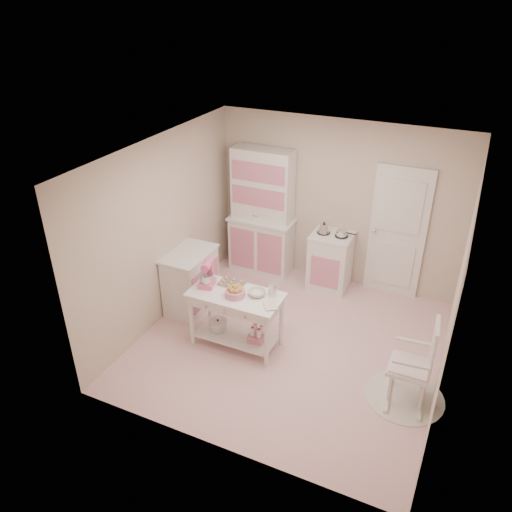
{
  "coord_description": "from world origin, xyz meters",
  "views": [
    {
      "loc": [
        1.82,
        -5.02,
        4.27
      ],
      "look_at": [
        -0.58,
        0.19,
        1.11
      ],
      "focal_mm": 35.0,
      "sensor_mm": 36.0,
      "label": 1
    }
  ],
  "objects_px": {
    "stand_mixer": "(207,274)",
    "bread_basket": "(235,293)",
    "stove": "(330,261)",
    "rocking_chair": "(411,361)",
    "hutch": "(262,213)",
    "work_table": "(236,319)",
    "base_cabinet": "(191,281)"
  },
  "relations": [
    {
      "from": "stove",
      "to": "rocking_chair",
      "type": "height_order",
      "value": "rocking_chair"
    },
    {
      "from": "stand_mixer",
      "to": "stove",
      "type": "bearing_deg",
      "value": 46.97
    },
    {
      "from": "base_cabinet",
      "to": "rocking_chair",
      "type": "relative_size",
      "value": 0.84
    },
    {
      "from": "hutch",
      "to": "bread_basket",
      "type": "relative_size",
      "value": 8.32
    },
    {
      "from": "hutch",
      "to": "work_table",
      "type": "distance_m",
      "value": 2.13
    },
    {
      "from": "hutch",
      "to": "base_cabinet",
      "type": "bearing_deg",
      "value": -107.75
    },
    {
      "from": "hutch",
      "to": "work_table",
      "type": "height_order",
      "value": "hutch"
    },
    {
      "from": "stove",
      "to": "stand_mixer",
      "type": "relative_size",
      "value": 2.71
    },
    {
      "from": "stand_mixer",
      "to": "bread_basket",
      "type": "height_order",
      "value": "stand_mixer"
    },
    {
      "from": "base_cabinet",
      "to": "work_table",
      "type": "distance_m",
      "value": 1.11
    },
    {
      "from": "base_cabinet",
      "to": "work_table",
      "type": "height_order",
      "value": "base_cabinet"
    },
    {
      "from": "base_cabinet",
      "to": "work_table",
      "type": "relative_size",
      "value": 0.77
    },
    {
      "from": "stand_mixer",
      "to": "bread_basket",
      "type": "xyz_separation_m",
      "value": [
        0.44,
        -0.07,
        -0.12
      ]
    },
    {
      "from": "stove",
      "to": "bread_basket",
      "type": "bearing_deg",
      "value": -108.46
    },
    {
      "from": "bread_basket",
      "to": "stove",
      "type": "bearing_deg",
      "value": 71.54
    },
    {
      "from": "hutch",
      "to": "bread_basket",
      "type": "xyz_separation_m",
      "value": [
        0.54,
        -2.02,
        -0.19
      ]
    },
    {
      "from": "stove",
      "to": "rocking_chair",
      "type": "xyz_separation_m",
      "value": [
        1.55,
        -1.97,
        0.09
      ]
    },
    {
      "from": "base_cabinet",
      "to": "stand_mixer",
      "type": "relative_size",
      "value": 2.71
    },
    {
      "from": "base_cabinet",
      "to": "rocking_chair",
      "type": "xyz_separation_m",
      "value": [
        3.22,
        -0.56,
        0.09
      ]
    },
    {
      "from": "base_cabinet",
      "to": "bread_basket",
      "type": "bearing_deg",
      "value": -28.47
    },
    {
      "from": "bread_basket",
      "to": "base_cabinet",
      "type": "bearing_deg",
      "value": 151.53
    },
    {
      "from": "rocking_chair",
      "to": "work_table",
      "type": "xyz_separation_m",
      "value": [
        -2.23,
        0.06,
        -0.15
      ]
    },
    {
      "from": "base_cabinet",
      "to": "stove",
      "type": "bearing_deg",
      "value": 40.33
    },
    {
      "from": "rocking_chair",
      "to": "bread_basket",
      "type": "bearing_deg",
      "value": 174.64
    },
    {
      "from": "hutch",
      "to": "rocking_chair",
      "type": "bearing_deg",
      "value": -36.35
    },
    {
      "from": "base_cabinet",
      "to": "bread_basket",
      "type": "relative_size",
      "value": 3.68
    },
    {
      "from": "rocking_chair",
      "to": "stand_mixer",
      "type": "height_order",
      "value": "stand_mixer"
    },
    {
      "from": "stand_mixer",
      "to": "bread_basket",
      "type": "bearing_deg",
      "value": -22.04
    },
    {
      "from": "work_table",
      "to": "stove",
      "type": "bearing_deg",
      "value": 70.56
    },
    {
      "from": "work_table",
      "to": "stand_mixer",
      "type": "bearing_deg",
      "value": 177.27
    },
    {
      "from": "rocking_chair",
      "to": "hutch",
      "type": "bearing_deg",
      "value": 138.46
    },
    {
      "from": "hutch",
      "to": "stove",
      "type": "height_order",
      "value": "hutch"
    }
  ]
}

